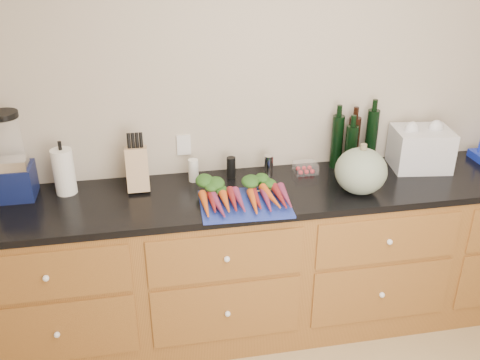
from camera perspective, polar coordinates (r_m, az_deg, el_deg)
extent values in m
cube|color=#BEB09E|center=(3.19, 4.66, 7.69)|extent=(4.10, 0.05, 2.60)
cube|color=brown|center=(3.29, 5.57, -8.34)|extent=(3.60, 0.60, 0.90)
cube|color=brown|center=(2.84, -19.97, -9.64)|extent=(0.82, 0.01, 0.28)
sphere|color=white|center=(2.83, -20.01, -9.83)|extent=(0.03, 0.03, 0.03)
cube|color=brown|center=(3.05, -18.91, -15.16)|extent=(0.82, 0.01, 0.38)
sphere|color=white|center=(3.04, -18.95, -15.35)|extent=(0.03, 0.03, 0.03)
cube|color=brown|center=(2.81, -1.46, -8.26)|extent=(0.82, 0.01, 0.28)
sphere|color=white|center=(2.79, -1.40, -8.44)|extent=(0.03, 0.03, 0.03)
cube|color=brown|center=(3.03, -1.38, -13.89)|extent=(0.82, 0.01, 0.38)
sphere|color=white|center=(3.01, -1.33, -14.09)|extent=(0.03, 0.03, 0.03)
cube|color=brown|center=(3.05, 15.56, -6.22)|extent=(0.82, 0.01, 0.28)
sphere|color=white|center=(3.04, 15.68, -6.38)|extent=(0.03, 0.03, 0.03)
cube|color=brown|center=(3.26, 14.79, -11.59)|extent=(0.82, 0.01, 0.38)
sphere|color=white|center=(3.24, 14.91, -11.76)|extent=(0.03, 0.03, 0.03)
cube|color=black|center=(3.05, 5.95, -1.03)|extent=(3.64, 0.62, 0.04)
cube|color=#1E3099|center=(2.83, 0.52, -2.57)|extent=(0.49, 0.38, 0.01)
cone|color=#D45519|center=(2.77, -3.68, -2.63)|extent=(0.05, 0.22, 0.05)
cone|color=maroon|center=(2.77, -2.95, -2.56)|extent=(0.05, 0.22, 0.05)
cone|color=#7E274C|center=(2.78, -2.22, -2.50)|extent=(0.05, 0.22, 0.05)
cone|color=#D45519|center=(2.78, -1.50, -2.44)|extent=(0.05, 0.22, 0.05)
cone|color=maroon|center=(2.79, -0.78, -2.38)|extent=(0.05, 0.22, 0.05)
cone|color=#7E274C|center=(2.79, -0.06, -2.31)|extent=(0.05, 0.22, 0.05)
ellipsoid|color=#1D4617|center=(2.92, -2.36, -0.76)|extent=(0.22, 0.13, 0.07)
cone|color=#D45519|center=(2.80, 1.28, -2.19)|extent=(0.05, 0.22, 0.05)
cone|color=maroon|center=(2.81, 1.98, -2.13)|extent=(0.05, 0.22, 0.05)
cone|color=#7E274C|center=(2.82, 2.69, -2.07)|extent=(0.05, 0.22, 0.05)
cone|color=#D45519|center=(2.82, 3.39, -2.00)|extent=(0.05, 0.22, 0.05)
cone|color=maroon|center=(2.83, 4.09, -1.94)|extent=(0.05, 0.22, 0.05)
cone|color=#7E274C|center=(2.84, 4.78, -1.88)|extent=(0.05, 0.22, 0.05)
ellipsoid|color=#1D4617|center=(2.96, 2.31, -0.37)|extent=(0.22, 0.13, 0.07)
ellipsoid|color=slate|center=(2.98, 12.77, 0.94)|extent=(0.28, 0.28, 0.26)
cube|color=#0F1746|center=(3.12, -22.77, -0.16)|extent=(0.19, 0.19, 0.18)
cube|color=silver|center=(3.04, -23.26, 1.56)|extent=(0.17, 0.11, 0.06)
cylinder|color=white|center=(3.03, -23.54, 3.86)|extent=(0.15, 0.15, 0.25)
cylinder|color=black|center=(2.99, -24.01, 6.36)|extent=(0.15, 0.15, 0.03)
cylinder|color=white|center=(3.06, -18.27, 0.86)|extent=(0.11, 0.11, 0.26)
cube|color=tan|center=(3.01, -10.89, 1.17)|extent=(0.12, 0.12, 0.24)
cylinder|color=white|center=(3.07, -4.99, 1.03)|extent=(0.06, 0.06, 0.13)
cylinder|color=black|center=(3.10, -0.96, 1.32)|extent=(0.05, 0.05, 0.13)
cylinder|color=silver|center=(3.14, 3.07, 1.58)|extent=(0.05, 0.05, 0.12)
cube|color=white|center=(3.20, 6.98, 1.30)|extent=(0.13, 0.11, 0.06)
cylinder|color=black|center=(3.26, 10.29, 4.04)|extent=(0.07, 0.07, 0.33)
cylinder|color=black|center=(3.31, 11.98, 4.04)|extent=(0.07, 0.07, 0.30)
cylinder|color=black|center=(3.33, 13.82, 4.41)|extent=(0.07, 0.07, 0.35)
cylinder|color=black|center=(3.23, 11.73, 3.31)|extent=(0.07, 0.07, 0.28)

